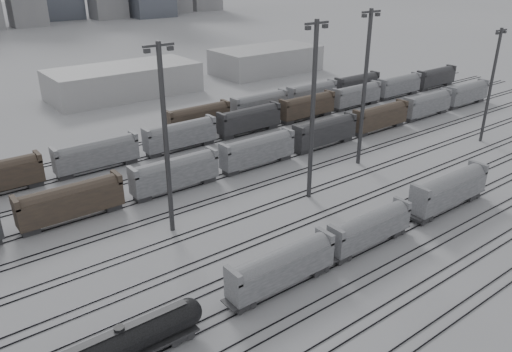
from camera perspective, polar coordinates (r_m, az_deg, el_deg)
ground at (r=66.31m, az=11.77°, el=-9.00°), size 900.00×900.00×0.00m
tracks at (r=77.01m, az=2.04°, el=-3.49°), size 220.00×71.50×0.16m
tank_car_b at (r=50.35m, az=-15.15°, el=-18.04°), size 17.11×2.85×4.23m
hopper_car_a at (r=57.72m, az=2.96°, el=-10.20°), size 14.13×2.81×5.05m
hopper_car_b at (r=67.17m, az=12.89°, el=-5.70°), size 13.46×2.67×4.81m
hopper_car_c at (r=80.26m, az=21.20°, el=-1.34°), size 15.63×3.10×5.59m
light_mast_b at (r=66.09m, az=-10.30°, el=4.40°), size 4.17×0.67×26.08m
light_mast_c at (r=75.47m, az=6.51°, el=7.64°), size 4.39×0.70×27.43m
light_mast_d at (r=90.69m, az=12.32°, el=10.04°), size 4.41×0.71×27.57m
light_mast_e at (r=111.39m, az=25.29°, el=9.53°), size 3.67×0.59×22.93m
bg_string_near at (r=90.81m, az=0.19°, el=2.79°), size 151.00×3.00×5.60m
bg_string_mid at (r=108.57m, az=-0.77°, el=6.34°), size 151.00×3.00×5.60m
bg_string_far at (r=125.09m, az=3.52°, el=8.67°), size 66.00×3.00×5.60m
warehouse_mid at (r=144.28m, az=-14.84°, el=10.47°), size 40.00×18.00×8.00m
warehouse_right at (r=169.36m, az=1.18°, el=13.13°), size 35.00×18.00×8.00m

